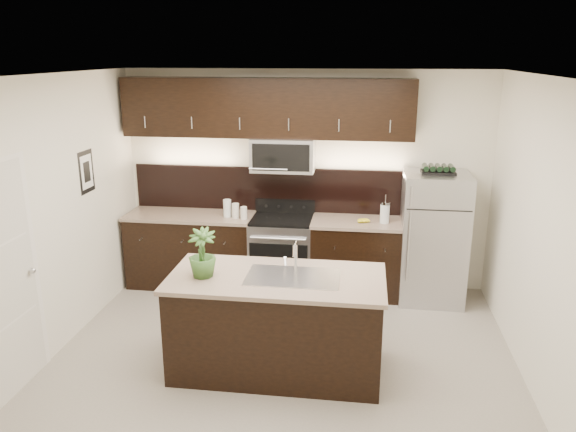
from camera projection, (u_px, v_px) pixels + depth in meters
The scene contains 12 objects.
ground at pixel (282, 359), 5.49m from camera, with size 4.50×4.50×0.00m, color gray.
room_walls at pixel (269, 192), 5.00m from camera, with size 4.52×4.02×2.71m.
counter_run at pixel (266, 253), 7.03m from camera, with size 3.51×0.65×0.94m.
upper_fixtures at pixel (269, 117), 6.69m from camera, with size 3.49×0.40×1.66m.
island at pixel (277, 323), 5.20m from camera, with size 1.96×0.96×0.94m.
sink_faucet at pixel (293, 275), 5.06m from camera, with size 0.84×0.50×0.28m.
refrigerator at pixel (433, 238), 6.62m from camera, with size 0.75×0.68×1.56m, color #B2B2B7.
wine_rack at pixel (438, 170), 6.39m from camera, with size 0.38×0.24×0.09m.
plant at pixel (202, 253), 5.01m from camera, with size 0.25×0.25×0.45m, color #315622.
canisters at pixel (233, 210), 6.85m from camera, with size 0.31×0.16×0.21m.
french_press at pixel (385, 213), 6.63m from camera, with size 0.12×0.12×0.33m.
bananas at pixel (360, 221), 6.66m from camera, with size 0.16×0.12×0.05m, color gold.
Camera 1 is at (0.72, -4.82, 2.89)m, focal length 35.00 mm.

